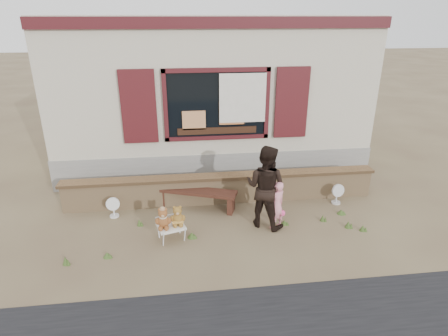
{
  "coord_description": "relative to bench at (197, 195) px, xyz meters",
  "views": [
    {
      "loc": [
        -0.9,
        -6.67,
        4.02
      ],
      "look_at": [
        0.0,
        0.6,
        1.0
      ],
      "focal_mm": 30.0,
      "sensor_mm": 36.0,
      "label": 1
    }
  ],
  "objects": [
    {
      "name": "fan_right",
      "position": [
        3.17,
        -0.15,
        -0.09
      ],
      "size": [
        0.31,
        0.2,
        0.48
      ],
      "rotation": [
        0.0,
        0.0,
        0.18
      ],
      "color": "silver",
      "rests_on": "ground"
    },
    {
      "name": "fan_left",
      "position": [
        -1.79,
        -0.16,
        -0.1
      ],
      "size": [
        0.29,
        0.19,
        0.46
      ],
      "rotation": [
        0.0,
        0.0,
        0.08
      ],
      "color": "white",
      "rests_on": "ground"
    },
    {
      "name": "grass_tufts",
      "position": [
        0.95,
        -1.14,
        -0.27
      ],
      "size": [
        5.73,
        1.26,
        0.16
      ],
      "color": "#3B5522",
      "rests_on": "ground"
    },
    {
      "name": "shopfront",
      "position": [
        0.58,
        3.74,
        1.67
      ],
      "size": [
        8.04,
        5.13,
        4.0
      ],
      "color": "#A29583",
      "rests_on": "ground"
    },
    {
      "name": "folding_chair",
      "position": [
        -0.56,
        -1.19,
        -0.05
      ],
      "size": [
        0.59,
        0.55,
        0.3
      ],
      "rotation": [
        0.0,
        0.0,
        0.28
      ],
      "color": "white",
      "rests_on": "ground"
    },
    {
      "name": "adult",
      "position": [
        1.32,
        -0.87,
        0.53
      ],
      "size": [
        1.05,
        1.02,
        1.71
      ],
      "primitive_type": "imported",
      "rotation": [
        0.0,
        0.0,
        2.5
      ],
      "color": "black",
      "rests_on": "ground"
    },
    {
      "name": "ground",
      "position": [
        0.58,
        -0.74,
        -0.33
      ],
      "size": [
        80.0,
        80.0,
        0.0
      ],
      "primitive_type": "plane",
      "color": "brown",
      "rests_on": "ground"
    },
    {
      "name": "teddy_bear_left",
      "position": [
        -0.7,
        -1.22,
        0.18
      ],
      "size": [
        0.36,
        0.34,
        0.41
      ],
      "primitive_type": null,
      "rotation": [
        0.0,
        0.0,
        0.28
      ],
      "color": "brown",
      "rests_on": "folding_chair"
    },
    {
      "name": "brick_wall",
      "position": [
        0.58,
        0.26,
        0.01
      ],
      "size": [
        7.1,
        0.36,
        0.67
      ],
      "color": "tan",
      "rests_on": "ground"
    },
    {
      "name": "bench",
      "position": [
        0.0,
        0.0,
        0.0
      ],
      "size": [
        1.78,
        0.96,
        0.45
      ],
      "rotation": [
        0.0,
        0.0,
        -0.35
      ],
      "color": "#361B13",
      "rests_on": "ground"
    },
    {
      "name": "teddy_bear_right",
      "position": [
        -0.43,
        -1.15,
        0.17
      ],
      "size": [
        0.35,
        0.32,
        0.4
      ],
      "primitive_type": null,
      "rotation": [
        0.0,
        0.0,
        0.28
      ],
      "color": "brown",
      "rests_on": "folding_chair"
    },
    {
      "name": "child",
      "position": [
        1.53,
        -1.01,
        0.18
      ],
      "size": [
        0.44,
        0.4,
        1.02
      ],
      "primitive_type": "imported",
      "rotation": [
        0.0,
        0.0,
        3.67
      ],
      "color": "pink",
      "rests_on": "ground"
    }
  ]
}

